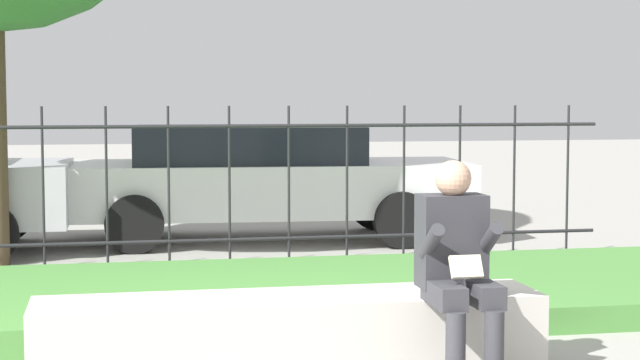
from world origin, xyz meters
TOP-DOWN VIEW (x-y plane):
  - stone_bench at (0.21, 0.00)m, footprint 2.97×0.60m
  - person_seated_reader at (1.12, -0.33)m, footprint 0.42×0.73m
  - grass_berm at (0.00, 2.02)m, footprint 9.80×2.63m
  - iron_fence at (-0.00, 3.72)m, footprint 7.80×0.03m
  - car_parked_center at (0.87, 5.87)m, footprint 4.69×2.07m

SIDE VIEW (x-z plane):
  - grass_berm at x=0.00m, z-range 0.00..0.19m
  - stone_bench at x=0.21m, z-range -0.03..0.46m
  - car_parked_center at x=0.87m, z-range 0.05..1.36m
  - person_seated_reader at x=1.12m, z-range 0.07..1.35m
  - iron_fence at x=0.00m, z-range 0.04..1.59m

